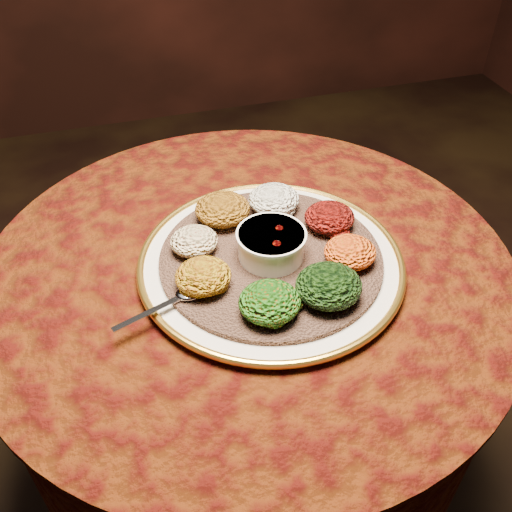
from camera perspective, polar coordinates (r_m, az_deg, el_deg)
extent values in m
plane|color=black|center=(1.61, -0.56, -20.36)|extent=(4.00, 4.00, 0.00)
cylinder|color=black|center=(1.59, -0.56, -20.02)|extent=(0.44, 0.44, 0.04)
cylinder|color=black|center=(1.32, -0.65, -13.38)|extent=(0.12, 0.12, 0.68)
cylinder|color=black|center=(1.05, -0.80, -1.96)|extent=(0.80, 0.80, 0.04)
cylinder|color=#3B1505|center=(1.15, -0.73, -7.21)|extent=(0.93, 0.93, 0.34)
cylinder|color=#3B1505|center=(1.03, -0.81, -0.87)|extent=(0.96, 0.96, 0.01)
cylinder|color=beige|center=(1.01, 1.48, -0.77)|extent=(0.54, 0.54, 0.02)
torus|color=gold|center=(1.00, 1.49, -0.48)|extent=(0.47, 0.47, 0.01)
cylinder|color=brown|center=(1.00, 1.50, -0.18)|extent=(0.52, 0.52, 0.01)
cylinder|color=white|center=(0.98, 1.53, 1.14)|extent=(0.11, 0.11, 0.05)
cylinder|color=white|center=(0.96, 1.55, 2.16)|extent=(0.12, 0.12, 0.01)
cylinder|color=#610E04|center=(0.97, 1.54, 1.82)|extent=(0.10, 0.10, 0.01)
ellipsoid|color=silver|center=(0.93, -6.66, -3.65)|extent=(0.05, 0.04, 0.01)
cube|color=silver|center=(0.91, -10.46, -5.50)|extent=(0.13, 0.05, 0.00)
ellipsoid|color=white|center=(1.09, 1.80, 5.67)|extent=(0.10, 0.09, 0.05)
ellipsoid|color=black|center=(1.05, 7.36, 3.86)|extent=(0.09, 0.09, 0.04)
ellipsoid|color=#AF7C0E|center=(0.98, 9.39, 0.38)|extent=(0.09, 0.09, 0.04)
ellipsoid|color=black|center=(0.91, 7.28, -2.97)|extent=(0.11, 0.10, 0.05)
ellipsoid|color=#AA3B0B|center=(0.88, 1.37, -4.62)|extent=(0.10, 0.09, 0.05)
ellipsoid|color=#AE830F|center=(0.93, -5.31, -2.02)|extent=(0.09, 0.09, 0.04)
ellipsoid|color=maroon|center=(1.00, -6.21, 1.50)|extent=(0.08, 0.08, 0.04)
ellipsoid|color=#875310|center=(1.06, -3.37, 4.70)|extent=(0.10, 0.10, 0.05)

